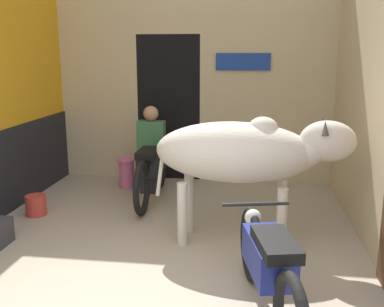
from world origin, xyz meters
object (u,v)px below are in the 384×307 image
(motorcycle_near, at_px, (268,265))
(bucket, at_px, (36,205))
(plastic_stool, at_px, (127,172))
(shopkeeper_seated, at_px, (151,146))
(cow, at_px, (245,153))
(motorcycle_far, at_px, (152,169))

(motorcycle_near, distance_m, bucket, 3.46)
(motorcycle_near, bearing_deg, plastic_stool, 122.30)
(motorcycle_near, relative_size, shopkeeper_seated, 1.46)
(cow, height_order, bucket, cow)
(cow, relative_size, plastic_stool, 4.57)
(motorcycle_far, relative_size, bucket, 7.27)
(motorcycle_far, distance_m, bucket, 1.59)
(plastic_stool, bearing_deg, motorcycle_near, -57.70)
(shopkeeper_seated, relative_size, plastic_stool, 2.77)
(shopkeeper_seated, bearing_deg, motorcycle_far, -76.15)
(motorcycle_near, bearing_deg, motorcycle_far, 119.51)
(motorcycle_near, xyz_separation_m, shopkeeper_seated, (-1.64, 3.14, 0.23))
(motorcycle_near, bearing_deg, shopkeeper_seated, 117.56)
(motorcycle_far, bearing_deg, motorcycle_near, -60.49)
(cow, distance_m, bucket, 2.84)
(shopkeeper_seated, distance_m, bucket, 1.83)
(motorcycle_far, distance_m, shopkeeper_seated, 0.50)
(motorcycle_far, xyz_separation_m, bucket, (-1.34, -0.79, -0.33))
(motorcycle_near, height_order, plastic_stool, motorcycle_near)
(plastic_stool, xyz_separation_m, bucket, (-0.82, -1.34, -0.12))
(bucket, bearing_deg, plastic_stool, 58.59)
(cow, bearing_deg, motorcycle_far, 135.51)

